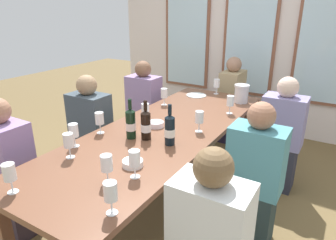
% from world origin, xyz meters
% --- Properties ---
extents(ground_plane, '(12.00, 12.00, 0.00)m').
position_xyz_m(ground_plane, '(0.00, 0.00, 0.00)').
color(ground_plane, brown).
extents(back_wall_with_windows, '(4.11, 0.10, 2.90)m').
position_xyz_m(back_wall_with_windows, '(0.00, 2.25, 1.45)').
color(back_wall_with_windows, silver).
rests_on(back_wall_with_windows, ground).
extents(dining_table, '(0.91, 2.64, 0.74)m').
position_xyz_m(dining_table, '(0.00, 0.00, 0.67)').
color(dining_table, brown).
rests_on(dining_table, ground).
extents(white_plate_0, '(0.22, 0.22, 0.01)m').
position_xyz_m(white_plate_0, '(-0.20, 1.04, 0.74)').
color(white_plate_0, white).
rests_on(white_plate_0, dining_table).
extents(metal_pitcher, '(0.16, 0.16, 0.19)m').
position_xyz_m(metal_pitcher, '(0.32, 1.05, 0.84)').
color(metal_pitcher, silver).
rests_on(metal_pitcher, dining_table).
extents(wine_bottle_0, '(0.08, 0.08, 0.30)m').
position_xyz_m(wine_bottle_0, '(0.00, -0.24, 0.86)').
color(wine_bottle_0, black).
rests_on(wine_bottle_0, dining_table).
extents(wine_bottle_1, '(0.08, 0.08, 0.31)m').
position_xyz_m(wine_bottle_1, '(-0.11, -0.28, 0.86)').
color(wine_bottle_1, black).
rests_on(wine_bottle_1, dining_table).
extents(wine_bottle_2, '(0.08, 0.08, 0.31)m').
position_xyz_m(wine_bottle_2, '(0.21, -0.23, 0.86)').
color(wine_bottle_2, black).
rests_on(wine_bottle_2, dining_table).
extents(tasting_bowl_0, '(0.13, 0.13, 0.04)m').
position_xyz_m(tasting_bowl_0, '(0.17, -0.63, 0.76)').
color(tasting_bowl_0, white).
rests_on(tasting_bowl_0, dining_table).
extents(tasting_bowl_1, '(0.13, 0.13, 0.05)m').
position_xyz_m(tasting_bowl_1, '(-0.07, 0.01, 0.76)').
color(tasting_bowl_1, white).
rests_on(tasting_bowl_1, dining_table).
extents(wine_glass_0, '(0.07, 0.07, 0.17)m').
position_xyz_m(wine_glass_0, '(-0.04, 1.23, 0.86)').
color(wine_glass_0, white).
rests_on(wine_glass_0, dining_table).
extents(wine_glass_1, '(0.07, 0.07, 0.17)m').
position_xyz_m(wine_glass_1, '(0.16, -0.86, 0.86)').
color(wine_glass_1, white).
rests_on(wine_glass_1, dining_table).
extents(wine_glass_2, '(0.07, 0.07, 0.17)m').
position_xyz_m(wine_glass_2, '(0.28, 0.10, 0.86)').
color(wine_glass_2, white).
rests_on(wine_glass_2, dining_table).
extents(wine_glass_3, '(0.07, 0.07, 0.17)m').
position_xyz_m(wine_glass_3, '(0.26, -0.73, 0.86)').
color(wine_glass_3, white).
rests_on(wine_glass_3, dining_table).
extents(wine_glass_4, '(0.07, 0.07, 0.17)m').
position_xyz_m(wine_glass_4, '(0.37, -1.06, 0.86)').
color(wine_glass_4, white).
rests_on(wine_glass_4, dining_table).
extents(wine_glass_5, '(0.07, 0.07, 0.17)m').
position_xyz_m(wine_glass_5, '(-0.33, 0.56, 0.86)').
color(wine_glass_5, white).
rests_on(wine_glass_5, dining_table).
extents(wine_glass_6, '(0.07, 0.07, 0.17)m').
position_xyz_m(wine_glass_6, '(-0.38, -0.33, 0.86)').
color(wine_glass_6, white).
rests_on(wine_glass_6, dining_table).
extents(wine_glass_7, '(0.07, 0.07, 0.17)m').
position_xyz_m(wine_glass_7, '(-0.20, 0.04, 0.86)').
color(wine_glass_7, white).
rests_on(wine_glass_7, dining_table).
extents(wine_glass_8, '(0.07, 0.07, 0.17)m').
position_xyz_m(wine_glass_8, '(-0.36, -0.62, 0.86)').
color(wine_glass_8, white).
rests_on(wine_glass_8, dining_table).
extents(wine_glass_9, '(0.07, 0.07, 0.17)m').
position_xyz_m(wine_glass_9, '(-0.21, -1.20, 0.86)').
color(wine_glass_9, white).
rests_on(wine_glass_9, dining_table).
extents(wine_glass_10, '(0.07, 0.07, 0.17)m').
position_xyz_m(wine_glass_10, '(0.34, 0.65, 0.86)').
color(wine_glass_10, white).
rests_on(wine_glass_10, dining_table).
extents(wine_glass_11, '(0.07, 0.07, 0.17)m').
position_xyz_m(wine_glass_11, '(-0.26, -0.75, 0.86)').
color(wine_glass_11, white).
rests_on(wine_glass_11, dining_table).
extents(seated_person_0, '(0.38, 0.24, 1.11)m').
position_xyz_m(seated_person_0, '(-0.80, 0.85, 0.53)').
color(seated_person_0, '#362634').
rests_on(seated_person_0, ground).
extents(seated_person_1, '(0.38, 0.24, 1.11)m').
position_xyz_m(seated_person_1, '(0.80, 0.84, 0.53)').
color(seated_person_1, '#2A2A37').
rests_on(seated_person_1, ground).
extents(seated_person_2, '(0.38, 0.24, 1.11)m').
position_xyz_m(seated_person_2, '(-0.80, -0.04, 0.53)').
color(seated_person_2, '#352D2D').
rests_on(seated_person_2, ground).
extents(seated_person_3, '(0.38, 0.24, 1.11)m').
position_xyz_m(seated_person_3, '(0.80, -0.04, 0.53)').
color(seated_person_3, '#243435').
rests_on(seated_person_3, ground).
extents(seated_person_4, '(0.38, 0.24, 1.11)m').
position_xyz_m(seated_person_4, '(-0.80, -0.89, 0.53)').
color(seated_person_4, '#352932').
rests_on(seated_person_4, ground).
extents(seated_person_6, '(0.24, 0.38, 1.11)m').
position_xyz_m(seated_person_6, '(0.00, 1.67, 0.53)').
color(seated_person_6, '#26213C').
rests_on(seated_person_6, ground).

